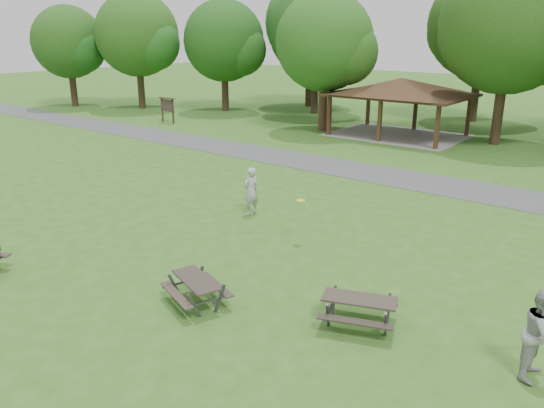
{
  "coord_description": "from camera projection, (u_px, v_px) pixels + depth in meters",
  "views": [
    {
      "loc": [
        11.06,
        -8.85,
        6.62
      ],
      "look_at": [
        1.0,
        4.0,
        1.3
      ],
      "focal_mm": 35.0,
      "sensor_mm": 36.0,
      "label": 1
    }
  ],
  "objects": [
    {
      "name": "notice_board",
      "position": [
        167.0,
        105.0,
        39.95
      ],
      "size": [
        1.6,
        0.3,
        1.88
      ],
      "color": "#382414",
      "rests_on": "ground"
    },
    {
      "name": "tree_deep_a",
      "position": [
        311.0,
        25.0,
        47.2
      ],
      "size": [
        8.4,
        8.0,
        11.38
      ],
      "color": "black",
      "rests_on": "ground"
    },
    {
      "name": "frisbee_thrower",
      "position": [
        251.0,
        191.0,
        19.91
      ],
      "size": [
        0.55,
        0.73,
        1.82
      ],
      "primitive_type": "imported",
      "rotation": [
        0.0,
        0.0,
        -1.76
      ],
      "color": "#ADADB0",
      "rests_on": "ground"
    },
    {
      "name": "tree_row_b",
      "position": [
        225.0,
        43.0,
        44.77
      ],
      "size": [
        7.14,
        6.8,
        9.28
      ],
      "color": "#2F2014",
      "rests_on": "ground"
    },
    {
      "name": "picnic_table_far",
      "position": [
        359.0,
        305.0,
        12.37
      ],
      "size": [
        2.09,
        1.89,
        0.74
      ],
      "color": "#2F2822",
      "rests_on": "ground"
    },
    {
      "name": "tree_deep_b",
      "position": [
        484.0,
        28.0,
        38.86
      ],
      "size": [
        8.4,
        8.0,
        11.13
      ],
      "color": "#2F2114",
      "rests_on": "ground"
    },
    {
      "name": "tree_row_e",
      "position": [
        511.0,
        29.0,
        30.56
      ],
      "size": [
        8.4,
        8.0,
        11.02
      ],
      "color": "#331F16",
      "rests_on": "ground"
    },
    {
      "name": "frisbee_in_flight",
      "position": [
        301.0,
        201.0,
        17.08
      ],
      "size": [
        0.37,
        0.37,
        0.02
      ],
      "color": "yellow",
      "rests_on": "ground"
    },
    {
      "name": "frisbee_catcher",
      "position": [
        542.0,
        334.0,
        10.41
      ],
      "size": [
        0.75,
        0.95,
        1.91
      ],
      "primitive_type": "imported",
      "rotation": [
        0.0,
        0.0,
        1.54
      ],
      "color": "#9E9EA1",
      "rests_on": "ground"
    },
    {
      "name": "picnic_table_middle",
      "position": [
        196.0,
        285.0,
        13.38
      ],
      "size": [
        1.99,
        1.8,
        0.71
      ],
      "color": "#2D2520",
      "rests_on": "ground"
    },
    {
      "name": "ground",
      "position": [
        159.0,
        275.0,
        15.16
      ],
      "size": [
        160.0,
        160.0,
        0.0
      ],
      "primitive_type": "plane",
      "color": "#2E5F1B",
      "rests_on": "ground"
    },
    {
      "name": "tree_row_a",
      "position": [
        138.0,
        37.0,
        46.09
      ],
      "size": [
        7.56,
        7.2,
        9.97
      ],
      "color": "black",
      "rests_on": "ground"
    },
    {
      "name": "pavilion",
      "position": [
        401.0,
        89.0,
        34.52
      ],
      "size": [
        8.6,
        7.01,
        3.76
      ],
      "color": "#3B1E15",
      "rests_on": "ground"
    },
    {
      "name": "tree_row_d",
      "position": [
        326.0,
        45.0,
        35.46
      ],
      "size": [
        6.93,
        6.6,
        9.27
      ],
      "color": "#332316",
      "rests_on": "ground"
    },
    {
      "name": "asphalt_path",
      "position": [
        383.0,
        175.0,
        25.64
      ],
      "size": [
        120.0,
        3.2,
        0.02
      ],
      "primitive_type": "cube",
      "color": "#454547",
      "rests_on": "ground"
    },
    {
      "name": "tree_row_c",
      "position": [
        317.0,
        33.0,
        43.01
      ],
      "size": [
        8.19,
        7.8,
        10.67
      ],
      "color": "black",
      "rests_on": "ground"
    },
    {
      "name": "tree_flank_left",
      "position": [
        69.0,
        44.0,
        47.56
      ],
      "size": [
        6.72,
        6.4,
        8.93
      ],
      "color": "black",
      "rests_on": "ground"
    }
  ]
}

